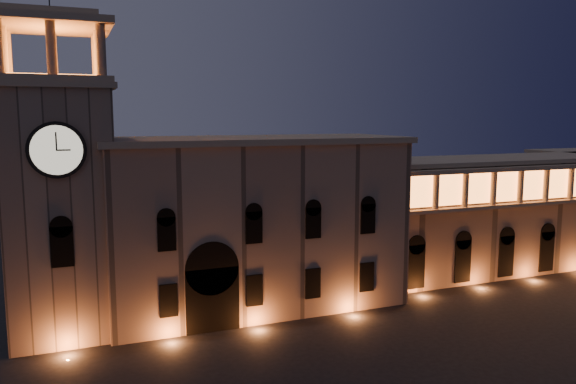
# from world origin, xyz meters

# --- Properties ---
(government_building) EXTENTS (30.80, 12.80, 17.60)m
(government_building) POSITION_xyz_m (-2.08, 21.93, 8.77)
(government_building) COLOR #8E735D
(government_building) RESTS_ON ground
(clock_tower) EXTENTS (9.80, 9.80, 32.40)m
(clock_tower) POSITION_xyz_m (-20.50, 20.98, 12.50)
(clock_tower) COLOR #8E735D
(clock_tower) RESTS_ON ground
(colonnade_wing) EXTENTS (40.60, 11.50, 14.50)m
(colonnade_wing) POSITION_xyz_m (32.00, 23.92, 7.33)
(colonnade_wing) COLOR #886D57
(colonnade_wing) RESTS_ON ground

